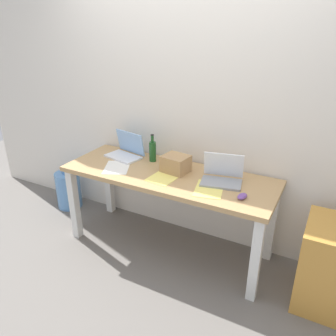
# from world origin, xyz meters

# --- Properties ---
(ground_plane) EXTENTS (8.00, 8.00, 0.00)m
(ground_plane) POSITION_xyz_m (0.00, 0.00, 0.00)
(ground_plane) COLOR slate
(back_wall) EXTENTS (5.20, 0.08, 2.60)m
(back_wall) POSITION_xyz_m (0.00, 0.39, 1.30)
(back_wall) COLOR silver
(back_wall) RESTS_ON ground
(desk) EXTENTS (1.84, 0.66, 0.75)m
(desk) POSITION_xyz_m (0.00, 0.00, 0.65)
(desk) COLOR tan
(desk) RESTS_ON ground
(laptop_left) EXTENTS (0.37, 0.29, 0.23)m
(laptop_left) POSITION_xyz_m (-0.53, 0.15, 0.81)
(laptop_left) COLOR silver
(laptop_left) RESTS_ON desk
(laptop_right) EXTENTS (0.36, 0.29, 0.23)m
(laptop_right) POSITION_xyz_m (0.46, 0.06, 0.81)
(laptop_right) COLOR gray
(laptop_right) RESTS_ON desk
(beer_bottle) EXTENTS (0.06, 0.06, 0.26)m
(beer_bottle) POSITION_xyz_m (-0.25, 0.18, 0.85)
(beer_bottle) COLOR #1E5123
(beer_bottle) RESTS_ON desk
(computer_mouse) EXTENTS (0.08, 0.11, 0.03)m
(computer_mouse) POSITION_xyz_m (0.68, -0.13, 0.77)
(computer_mouse) COLOR #724799
(computer_mouse) RESTS_ON desk
(cardboard_box) EXTENTS (0.24, 0.21, 0.14)m
(cardboard_box) POSITION_xyz_m (0.04, 0.07, 0.83)
(cardboard_box) COLOR tan
(cardboard_box) RESTS_ON desk
(paper_sheet_center) EXTENTS (0.24, 0.32, 0.00)m
(paper_sheet_center) POSITION_xyz_m (0.01, -0.07, 0.76)
(paper_sheet_center) COLOR #F4E06B
(paper_sheet_center) RESTS_ON desk
(paper_sheet_front_left) EXTENTS (0.32, 0.36, 0.00)m
(paper_sheet_front_left) POSITION_xyz_m (-0.46, -0.10, 0.76)
(paper_sheet_front_left) COLOR white
(paper_sheet_front_left) RESTS_ON desk
(paper_sheet_front_right) EXTENTS (0.27, 0.34, 0.00)m
(paper_sheet_front_right) POSITION_xyz_m (0.42, -0.11, 0.76)
(paper_sheet_front_right) COLOR #F4E06B
(paper_sheet_front_right) RESTS_ON desk
(water_cooler_jug) EXTENTS (0.27, 0.27, 0.46)m
(water_cooler_jug) POSITION_xyz_m (-1.33, 0.14, 0.21)
(water_cooler_jug) COLOR #598CC6
(water_cooler_jug) RESTS_ON ground
(filing_cabinet) EXTENTS (0.40, 0.48, 0.66)m
(filing_cabinet) POSITION_xyz_m (1.34, -0.04, 0.33)
(filing_cabinet) COLOR #C68938
(filing_cabinet) RESTS_ON ground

